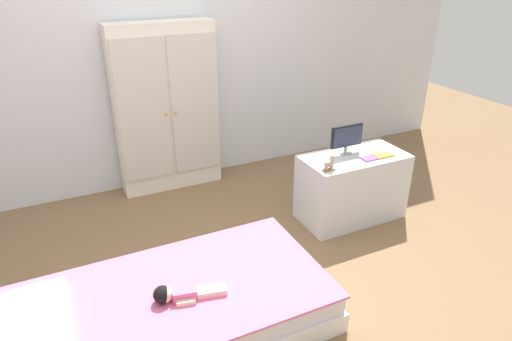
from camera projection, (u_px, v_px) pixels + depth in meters
name	position (u px, v px, depth m)	size (l,w,h in m)	color
ground_plane	(229.00, 273.00, 3.02)	(10.00, 10.00, 0.02)	brown
back_wall	(152.00, 32.00, 3.71)	(6.40, 0.05, 2.70)	silver
bed	(173.00, 310.00, 2.51)	(1.74, 0.91, 0.26)	white
pillow	(37.00, 328.00, 2.18)	(0.32, 0.65, 0.05)	white
doll	(176.00, 294.00, 2.38)	(0.39, 0.16, 0.10)	#D6668E
wardrobe	(167.00, 109.00, 3.86)	(0.88, 0.26, 1.45)	white
tv_stand	(352.00, 187.00, 3.55)	(0.82, 0.42, 0.54)	silver
tv_monitor	(347.00, 137.00, 3.42)	(0.27, 0.10, 0.23)	#99999E
rocking_horse_toy	(330.00, 164.00, 3.18)	(0.10, 0.04, 0.12)	#8E6642
book_purple	(369.00, 158.00, 3.38)	(0.12, 0.09, 0.01)	#8E51B2
book_yellow	(383.00, 155.00, 3.43)	(0.15, 0.09, 0.02)	gold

